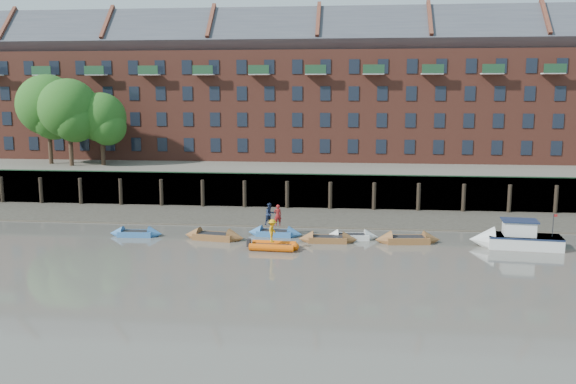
# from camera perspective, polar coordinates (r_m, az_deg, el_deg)

# --- Properties ---
(ground) EXTENTS (220.00, 220.00, 0.00)m
(ground) POSITION_cam_1_polar(r_m,az_deg,el_deg) (35.49, -0.61, -8.27)
(ground) COLOR #5E5950
(ground) RESTS_ON ground
(foreshore) EXTENTS (110.00, 8.00, 0.50)m
(foreshore) POSITION_cam_1_polar(r_m,az_deg,el_deg) (52.85, 1.64, -2.39)
(foreshore) COLOR #3D382F
(foreshore) RESTS_ON ground
(mud_band) EXTENTS (110.00, 1.60, 0.10)m
(mud_band) POSITION_cam_1_polar(r_m,az_deg,el_deg) (49.54, 1.34, -3.19)
(mud_band) COLOR #4C4336
(mud_band) RESTS_ON ground
(river_wall) EXTENTS (110.00, 1.23, 3.30)m
(river_wall) POSITION_cam_1_polar(r_m,az_deg,el_deg) (56.86, 1.99, 0.07)
(river_wall) COLOR #2D2A26
(river_wall) RESTS_ON ground
(bank_terrace) EXTENTS (110.00, 28.00, 3.20)m
(bank_terrace) POSITION_cam_1_polar(r_m,az_deg,el_deg) (70.31, 2.77, 1.85)
(bank_terrace) COLOR #5E594D
(bank_terrace) RESTS_ON ground
(apartment_terrace) EXTENTS (80.60, 15.56, 20.98)m
(apartment_terrace) POSITION_cam_1_polar(r_m,az_deg,el_deg) (70.74, 2.89, 11.00)
(apartment_terrace) COLOR brown
(apartment_terrace) RESTS_ON bank_terrace
(tree_cluster) EXTENTS (11.76, 7.74, 9.40)m
(tree_cluster) POSITION_cam_1_polar(r_m,az_deg,el_deg) (67.75, -20.00, 7.31)
(tree_cluster) COLOR #3A281C
(tree_cluster) RESTS_ON bank_terrace
(rowboat_1) EXTENTS (4.04, 1.31, 1.16)m
(rowboat_1) POSITION_cam_1_polar(r_m,az_deg,el_deg) (47.41, -14.04, -3.78)
(rowboat_1) COLOR #356CAB
(rowboat_1) RESTS_ON ground
(rowboat_2) EXTENTS (4.77, 2.07, 1.34)m
(rowboat_2) POSITION_cam_1_polar(r_m,az_deg,el_deg) (45.29, -6.93, -4.14)
(rowboat_2) COLOR brown
(rowboat_2) RESTS_ON ground
(rowboat_3) EXTENTS (4.25, 1.62, 1.20)m
(rowboat_3) POSITION_cam_1_polar(r_m,az_deg,el_deg) (46.09, -1.23, -3.86)
(rowboat_3) COLOR #356CAB
(rowboat_3) RESTS_ON ground
(rowboat_4) EXTENTS (4.29, 1.34, 1.24)m
(rowboat_4) POSITION_cam_1_polar(r_m,az_deg,el_deg) (44.27, 3.75, -4.43)
(rowboat_4) COLOR brown
(rowboat_4) RESTS_ON ground
(rowboat_5) EXTENTS (4.05, 1.57, 1.15)m
(rowboat_5) POSITION_cam_1_polar(r_m,az_deg,el_deg) (45.26, 5.94, -4.17)
(rowboat_5) COLOR silver
(rowboat_5) RESTS_ON ground
(rowboat_6) EXTENTS (4.82, 1.90, 1.36)m
(rowboat_6) POSITION_cam_1_polar(r_m,az_deg,el_deg) (44.77, 11.11, -4.40)
(rowboat_6) COLOR brown
(rowboat_6) RESTS_ON ground
(rib_tender) EXTENTS (3.41, 1.76, 0.58)m
(rib_tender) POSITION_cam_1_polar(r_m,az_deg,el_deg) (42.14, -1.23, -5.07)
(rib_tender) COLOR #DF5508
(rib_tender) RESTS_ON ground
(motor_launch) EXTENTS (6.31, 2.60, 2.53)m
(motor_launch) POSITION_cam_1_polar(r_m,az_deg,el_deg) (45.38, 19.99, -4.08)
(motor_launch) COLOR silver
(motor_launch) RESTS_ON ground
(person_rower_a) EXTENTS (0.68, 0.55, 1.61)m
(person_rower_a) POSITION_cam_1_polar(r_m,az_deg,el_deg) (45.70, -0.97, -2.18)
(person_rower_a) COLOR maroon
(person_rower_a) RESTS_ON rowboat_3
(person_rower_b) EXTENTS (1.03, 1.03, 1.68)m
(person_rower_b) POSITION_cam_1_polar(r_m,az_deg,el_deg) (45.94, -1.71, -2.07)
(person_rower_b) COLOR #19233F
(person_rower_b) RESTS_ON rowboat_3
(person_rib_crew) EXTENTS (0.74, 1.11, 1.60)m
(person_rib_crew) POSITION_cam_1_polar(r_m,az_deg,el_deg) (41.82, -1.46, -3.65)
(person_rib_crew) COLOR orange
(person_rib_crew) RESTS_ON rib_tender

